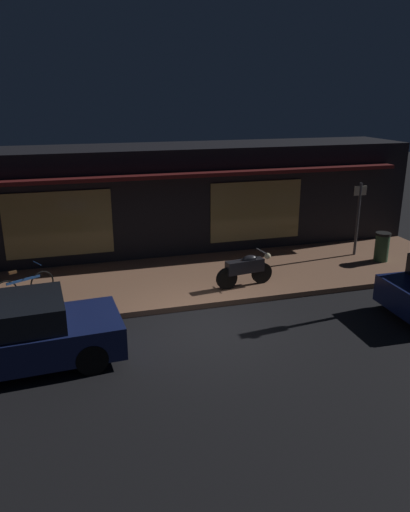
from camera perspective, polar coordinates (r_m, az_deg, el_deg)
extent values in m
plane|color=black|center=(11.80, 0.19, -8.20)|extent=(60.00, 60.00, 0.00)
cube|color=#8C6047|center=(14.43, -3.19, -2.81)|extent=(18.00, 4.00, 0.15)
cube|color=black|center=(17.15, -5.90, 6.54)|extent=(18.00, 2.80, 3.60)
cube|color=olive|center=(15.57, -16.55, 3.54)|extent=(3.20, 0.04, 2.00)
cube|color=olive|center=(16.75, 5.91, 5.21)|extent=(3.20, 0.04, 2.00)
cube|color=#591919|center=(15.36, -4.88, 9.19)|extent=(16.20, 0.50, 0.12)
cylinder|color=black|center=(13.49, 2.53, -2.63)|extent=(0.61, 0.20, 0.60)
cylinder|color=black|center=(13.99, 6.57, -1.96)|extent=(0.61, 0.20, 0.60)
cube|color=black|center=(13.63, 4.62, -1.19)|extent=(1.13, 0.43, 0.36)
ellipsoid|color=black|center=(13.64, 5.20, -0.31)|extent=(0.47, 0.30, 0.20)
sphere|color=#F9EDB7|center=(13.91, 7.25, 0.00)|extent=(0.18, 0.18, 0.18)
cylinder|color=gray|center=(13.76, 6.56, 0.56)|extent=(0.10, 0.55, 0.03)
torus|color=black|center=(13.42, -22.09, -3.99)|extent=(0.60, 0.35, 0.66)
torus|color=black|center=(13.79, -18.30, -2.97)|extent=(0.60, 0.35, 0.66)
cube|color=#1E478C|center=(13.52, -20.27, -2.61)|extent=(0.81, 0.46, 0.06)
cube|color=brown|center=(13.34, -21.36, -1.78)|extent=(0.21, 0.17, 0.06)
cylinder|color=#1E478C|center=(13.57, -18.84, -0.81)|extent=(0.22, 0.38, 0.02)
cylinder|color=#47474C|center=(16.88, 17.23, 4.05)|extent=(0.09, 0.09, 2.40)
cube|color=beige|center=(16.68, 17.53, 7.21)|extent=(0.44, 0.03, 0.30)
cylinder|color=#2D4C33|center=(16.69, 19.76, 0.88)|extent=(0.44, 0.44, 0.85)
cylinder|color=black|center=(16.57, 19.93, 2.41)|extent=(0.48, 0.48, 0.08)
cylinder|color=black|center=(11.49, -13.93, -7.75)|extent=(0.65, 0.25, 0.64)
cylinder|color=black|center=(10.11, -12.97, -11.48)|extent=(0.65, 0.25, 0.64)
cube|color=#141E4C|center=(10.68, -20.86, -9.17)|extent=(4.19, 1.98, 0.68)
cube|color=black|center=(10.46, -22.02, -6.56)|extent=(2.28, 1.72, 0.64)
cylinder|color=black|center=(13.77, 21.53, -4.09)|extent=(0.65, 0.24, 0.64)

